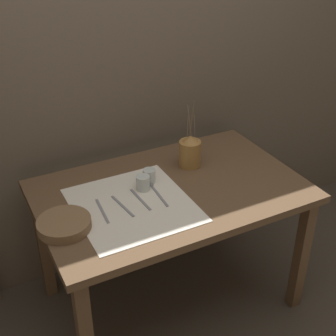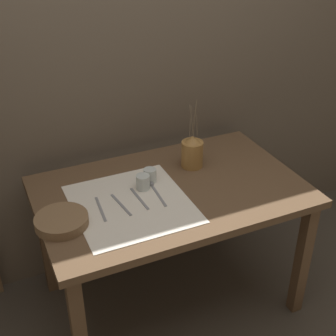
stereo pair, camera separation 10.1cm
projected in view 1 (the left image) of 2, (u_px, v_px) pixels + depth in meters
name	position (u px, v px, depth m)	size (l,w,h in m)	color
ground_plane	(170.00, 297.00, 2.68)	(12.00, 12.00, 0.00)	#473F35
stone_wall_back	(125.00, 68.00, 2.48)	(7.00, 0.06, 2.40)	brown
wooden_table	(171.00, 203.00, 2.35)	(1.31, 0.83, 0.74)	brown
linen_cloth	(133.00, 205.00, 2.18)	(0.53, 0.56, 0.00)	silver
pitcher_with_flowers	(190.00, 152.00, 2.46)	(0.11, 0.11, 0.38)	olive
wooden_bowl	(64.00, 224.00, 2.02)	(0.23, 0.23, 0.04)	brown
glass_tumbler_near	(143.00, 183.00, 2.28)	(0.07, 0.07, 0.07)	silver
glass_tumbler_far	(149.00, 176.00, 2.34)	(0.06, 0.06, 0.07)	silver
knife_center	(102.00, 211.00, 2.13)	(0.03, 0.20, 0.00)	gray
fork_inner	(122.00, 206.00, 2.17)	(0.04, 0.20, 0.00)	gray
fork_outer	(140.00, 199.00, 2.21)	(0.02, 0.20, 0.00)	gray
spoon_outer	(154.00, 189.00, 2.29)	(0.03, 0.21, 0.02)	gray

